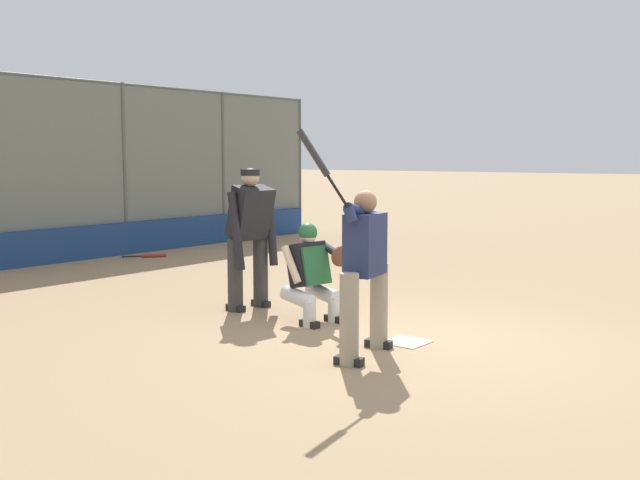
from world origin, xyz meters
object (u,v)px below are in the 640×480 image
object	(u,v)px
catcher_behind_plate	(312,271)
umpire_home	(250,234)
batter_at_plate	(364,267)
spare_bat_near_backstop	(150,256)

from	to	relation	value
catcher_behind_plate	umpire_home	xyz separation A→B (m)	(-0.11, -1.12, 0.37)
catcher_behind_plate	batter_at_plate	bearing A→B (deg)	64.69
catcher_behind_plate	spare_bat_near_backstop	world-z (taller)	catcher_behind_plate
batter_at_plate	umpire_home	size ratio (longest dim) A/B	1.22
catcher_behind_plate	umpire_home	bearing A→B (deg)	-88.12
umpire_home	catcher_behind_plate	bearing A→B (deg)	90.80
catcher_behind_plate	spare_bat_near_backstop	size ratio (longest dim) A/B	1.72
umpire_home	spare_bat_near_backstop	xyz separation A→B (m)	(-2.40, -4.99, -0.95)
spare_bat_near_backstop	catcher_behind_plate	bearing A→B (deg)	-74.74
batter_at_plate	umpire_home	world-z (taller)	batter_at_plate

